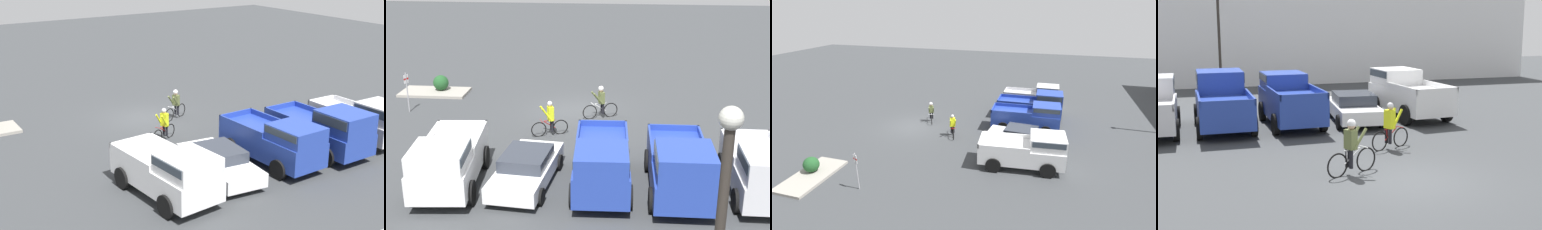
# 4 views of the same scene
# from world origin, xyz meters

# --- Properties ---
(ground_plane) EXTENTS (80.00, 80.00, 0.00)m
(ground_plane) POSITION_xyz_m (0.00, 0.00, 0.00)
(ground_plane) COLOR #383A3D
(warehouse_building) EXTENTS (37.19, 14.46, 6.36)m
(warehouse_building) POSITION_xyz_m (0.00, 29.23, 3.18)
(warehouse_building) COLOR silver
(warehouse_building) RESTS_ON ground_plane
(pickup_truck_1) EXTENTS (2.34, 5.24, 2.30)m
(pickup_truck_1) POSITION_xyz_m (-4.64, 9.09, 1.19)
(pickup_truck_1) COLOR #233D9E
(pickup_truck_1) RESTS_ON ground_plane
(pickup_truck_2) EXTENTS (2.32, 5.06, 2.14)m
(pickup_truck_2) POSITION_xyz_m (-1.85, 8.88, 1.13)
(pickup_truck_2) COLOR #233D9E
(pickup_truck_2) RESTS_ON ground_plane
(sedan_0) EXTENTS (2.35, 4.71, 1.30)m
(sedan_0) POSITION_xyz_m (0.96, 8.57, 0.66)
(sedan_0) COLOR white
(sedan_0) RESTS_ON ground_plane
(pickup_truck_3) EXTENTS (2.59, 5.06, 2.13)m
(pickup_truck_3) POSITION_xyz_m (3.73, 9.23, 1.12)
(pickup_truck_3) COLOR white
(pickup_truck_3) RESTS_ON ground_plane
(cyclist_0) EXTENTS (1.64, 0.75, 1.68)m
(cyclist_0) POSITION_xyz_m (0.79, 3.61, 0.82)
(cyclist_0) COLOR black
(cyclist_0) RESTS_ON ground_plane
(cyclist_1) EXTENTS (1.74, 0.79, 1.69)m
(cyclist_1) POSITION_xyz_m (-1.42, 1.02, 0.85)
(cyclist_1) COLOR black
(cyclist_1) RESTS_ON ground_plane
(lamppost) EXTENTS (0.36, 0.36, 6.82)m
(lamppost) POSITION_xyz_m (-4.12, 19.14, 4.00)
(lamppost) COLOR #2D2823
(lamppost) RESTS_ON ground_plane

